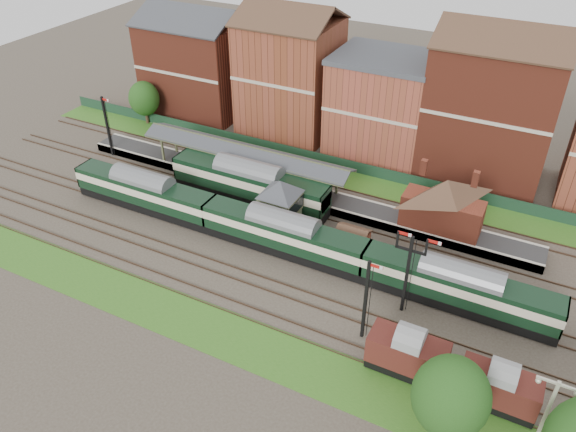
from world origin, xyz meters
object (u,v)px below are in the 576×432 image
at_px(signal_box, 280,204).
at_px(dmu_train, 283,234).
at_px(semaphore_bracket, 408,269).
at_px(platform_railcar, 249,183).
at_px(goods_van_a, 407,353).

height_order(signal_box, dmu_train, signal_box).
bearing_deg(semaphore_bracket, dmu_train, 169.13).
bearing_deg(signal_box, platform_railcar, 149.74).
bearing_deg(semaphore_bracket, platform_railcar, 156.41).
bearing_deg(goods_van_a, platform_railcar, 145.85).
height_order(dmu_train, goods_van_a, dmu_train).
xyz_separation_m(signal_box, goods_van_a, (17.28, -12.25, -1.14)).
distance_m(signal_box, semaphore_bracket, 16.16).
distance_m(signal_box, platform_railcar, 6.49).
height_order(semaphore_bracket, goods_van_a, semaphore_bracket).
bearing_deg(platform_railcar, goods_van_a, -34.15).
distance_m(platform_railcar, goods_van_a, 27.61).
relative_size(platform_railcar, goods_van_a, 3.13).
relative_size(semaphore_bracket, dmu_train, 0.16).
bearing_deg(semaphore_bracket, goods_van_a, -70.98).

